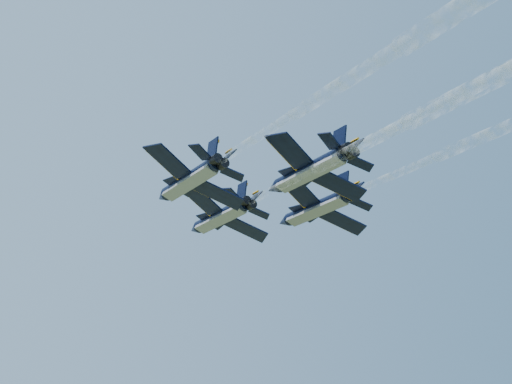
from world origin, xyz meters
name	(u,v)px	position (x,y,z in m)	size (l,w,h in m)	color
jet_lead	(220,217)	(1.39, 13.69, 101.53)	(13.31, 18.52, 6.10)	black
jet_left	(190,180)	(-7.44, 1.89, 101.53)	(13.31, 18.52, 6.10)	black
jet_right	(316,208)	(11.97, 4.99, 101.53)	(13.31, 18.52, 6.10)	black
jet_slot	(309,171)	(4.53, -7.00, 101.53)	(13.31, 18.52, 6.10)	black
smoke_trail_lead	(489,62)	(6.74, -36.65, 101.57)	(9.03, 65.35, 3.00)	white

